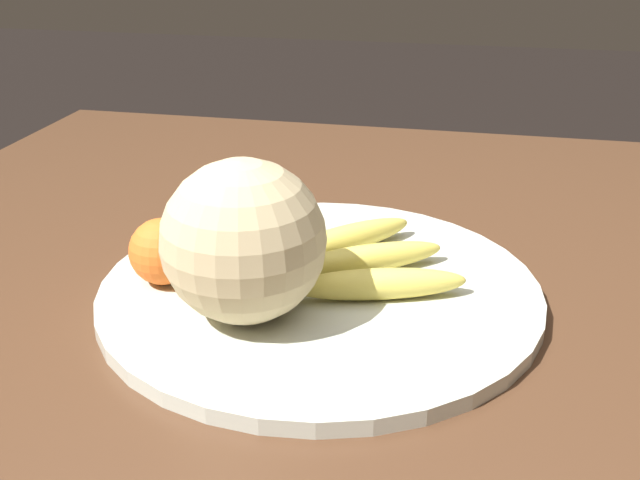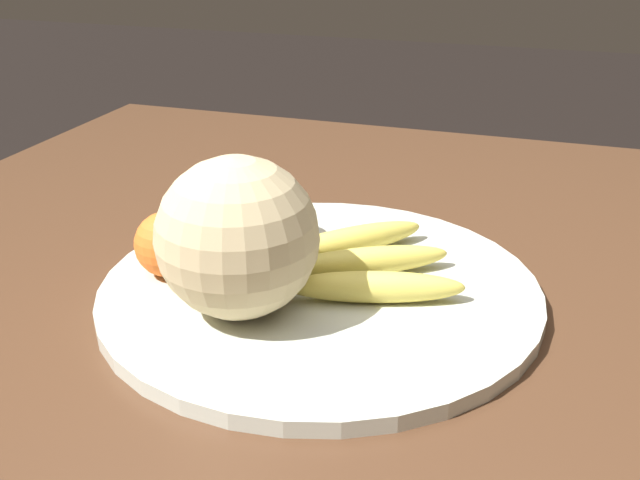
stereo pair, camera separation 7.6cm
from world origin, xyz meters
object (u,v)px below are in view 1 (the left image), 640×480
(kitchen_table, at_px, (280,371))
(banana_bunch, at_px, (358,260))
(melon, at_px, (243,241))
(orange_mid_center, at_px, (265,241))
(orange_front_right, at_px, (267,217))
(orange_front_left, at_px, (200,218))
(produce_tag, at_px, (232,258))
(orange_back_left, at_px, (163,251))
(fruit_bowl, at_px, (320,289))

(kitchen_table, bearing_deg, banana_bunch, 123.63)
(melon, height_order, orange_mid_center, melon)
(orange_front_right, xyz_separation_m, orange_mid_center, (0.06, 0.01, -0.00))
(orange_front_left, height_order, orange_front_right, orange_front_left)
(melon, relative_size, orange_front_left, 2.37)
(produce_tag, bearing_deg, orange_front_left, -135.86)
(orange_back_left, bearing_deg, orange_front_right, 147.62)
(kitchen_table, distance_m, orange_mid_center, 0.14)
(fruit_bowl, bearing_deg, melon, -36.07)
(produce_tag, bearing_deg, orange_back_left, -50.64)
(orange_front_right, bearing_deg, banana_bunch, 62.06)
(orange_front_left, xyz_separation_m, produce_tag, (0.03, 0.05, -0.03))
(kitchen_table, relative_size, orange_mid_center, 24.03)
(melon, bearing_deg, orange_mid_center, -173.67)
(produce_tag, bearing_deg, melon, 12.51)
(melon, distance_m, orange_mid_center, 0.12)
(kitchen_table, height_order, orange_mid_center, orange_mid_center)
(fruit_bowl, relative_size, orange_back_left, 6.57)
(banana_bunch, bearing_deg, orange_front_left, 137.73)
(melon, bearing_deg, kitchen_table, 164.95)
(melon, bearing_deg, orange_back_left, -114.55)
(fruit_bowl, relative_size, orange_front_left, 7.00)
(orange_front_right, xyz_separation_m, orange_back_left, (0.12, -0.08, 0.00))
(fruit_bowl, xyz_separation_m, produce_tag, (-0.04, -0.11, 0.01))
(orange_front_right, distance_m, produce_tag, 0.07)
(orange_back_left, xyz_separation_m, produce_tag, (-0.07, 0.05, -0.03))
(banana_bunch, relative_size, produce_tag, 2.73)
(fruit_bowl, distance_m, banana_bunch, 0.05)
(kitchen_table, relative_size, produce_tag, 16.43)
(kitchen_table, distance_m, produce_tag, 0.14)
(orange_front_right, distance_m, orange_mid_center, 0.06)
(kitchen_table, height_order, produce_tag, produce_tag)
(orange_front_left, distance_m, orange_mid_center, 0.10)
(fruit_bowl, distance_m, melon, 0.13)
(orange_front_right, height_order, produce_tag, orange_front_right)
(orange_front_right, bearing_deg, orange_front_left, -71.23)
(banana_bunch, bearing_deg, produce_tag, 146.72)
(orange_front_left, relative_size, orange_back_left, 0.94)
(orange_mid_center, bearing_deg, fruit_bowl, 65.20)
(fruit_bowl, height_order, banana_bunch, banana_bunch)
(fruit_bowl, bearing_deg, kitchen_table, -64.86)
(kitchen_table, xyz_separation_m, orange_front_right, (-0.11, -0.04, 0.13))
(orange_back_left, relative_size, produce_tag, 0.85)
(kitchen_table, xyz_separation_m, orange_front_left, (-0.09, -0.12, 0.14))
(kitchen_table, bearing_deg, fruit_bowl, 115.14)
(kitchen_table, bearing_deg, melon, -15.05)
(orange_front_left, height_order, orange_back_left, orange_back_left)
(melon, height_order, orange_back_left, melon)
(melon, relative_size, banana_bunch, 0.69)
(orange_front_left, relative_size, produce_tag, 0.80)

